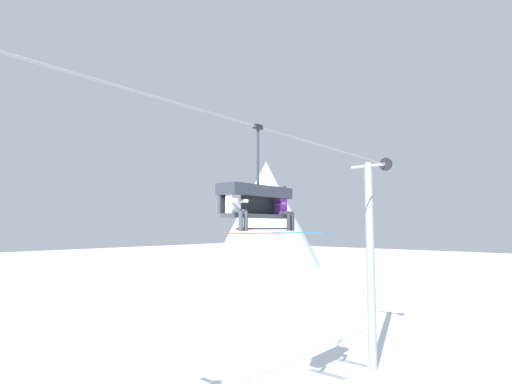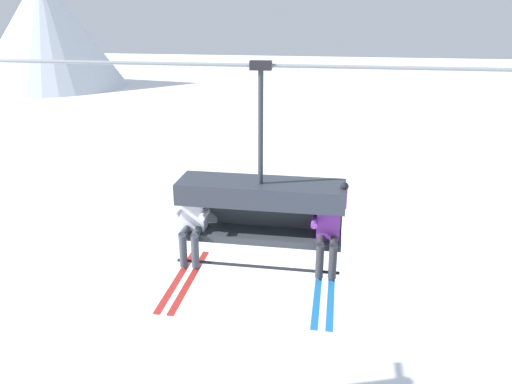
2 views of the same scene
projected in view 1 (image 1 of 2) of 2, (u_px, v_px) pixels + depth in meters
name	position (u px, v px, depth m)	size (l,w,h in m)	color
mountain_peak_central	(266.00, 213.00, 64.36)	(17.12, 17.12, 16.65)	silver
lift_tower_far	(371.00, 258.00, 17.26)	(0.36, 1.88, 8.98)	gray
lift_cable	(259.00, 127.00, 10.76)	(18.82, 0.05, 0.05)	gray
chairlift_chair	(256.00, 197.00, 10.61)	(2.35, 0.74, 2.81)	#33383D
skier_white	(237.00, 206.00, 9.71)	(0.46, 1.70, 1.23)	silver
skier_purple	(284.00, 208.00, 11.17)	(0.48, 1.70, 1.34)	purple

